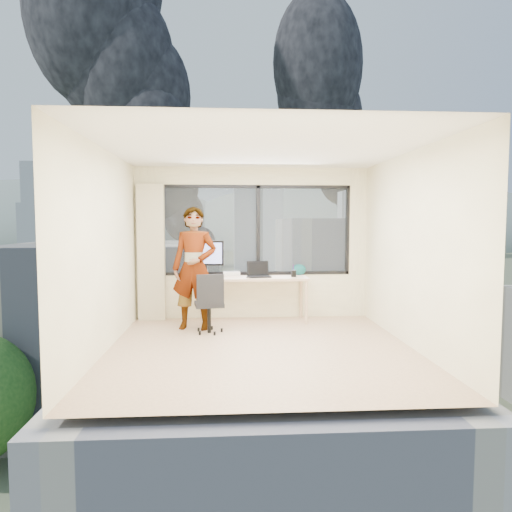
{
  "coord_description": "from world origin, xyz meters",
  "views": [
    {
      "loc": [
        -0.43,
        -5.79,
        1.66
      ],
      "look_at": [
        0.0,
        1.0,
        1.15
      ],
      "focal_mm": 31.51,
      "sensor_mm": 36.0,
      "label": 1
    }
  ],
  "objects": [
    {
      "name": "floor",
      "position": [
        0.0,
        0.0,
        0.0
      ],
      "size": [
        4.0,
        4.0,
        0.01
      ],
      "primitive_type": "cube",
      "color": "tan",
      "rests_on": "ground"
    },
    {
      "name": "ceiling",
      "position": [
        0.0,
        0.0,
        2.6
      ],
      "size": [
        4.0,
        4.0,
        0.01
      ],
      "primitive_type": "cube",
      "color": "white",
      "rests_on": "ground"
    },
    {
      "name": "wall_front",
      "position": [
        0.0,
        -2.0,
        1.3
      ],
      "size": [
        4.0,
        0.01,
        2.6
      ],
      "primitive_type": "cube",
      "color": "beige",
      "rests_on": "ground"
    },
    {
      "name": "wall_left",
      "position": [
        -2.0,
        0.0,
        1.3
      ],
      "size": [
        0.01,
        4.0,
        2.6
      ],
      "primitive_type": "cube",
      "color": "beige",
      "rests_on": "ground"
    },
    {
      "name": "wall_right",
      "position": [
        2.0,
        0.0,
        1.3
      ],
      "size": [
        0.01,
        4.0,
        2.6
      ],
      "primitive_type": "cube",
      "color": "beige",
      "rests_on": "ground"
    },
    {
      "name": "window_wall",
      "position": [
        0.05,
        2.0,
        1.52
      ],
      "size": [
        3.3,
        0.16,
        1.55
      ],
      "primitive_type": null,
      "color": "black",
      "rests_on": "ground"
    },
    {
      "name": "curtain",
      "position": [
        -1.72,
        1.88,
        1.15
      ],
      "size": [
        0.45,
        0.14,
        2.3
      ],
      "primitive_type": "cube",
      "color": "beige",
      "rests_on": "floor"
    },
    {
      "name": "desk",
      "position": [
        0.0,
        1.66,
        0.38
      ],
      "size": [
        1.8,
        0.6,
        0.75
      ],
      "primitive_type": "cube",
      "color": "tan",
      "rests_on": "floor"
    },
    {
      "name": "chair",
      "position": [
        -0.71,
        0.91,
        0.46
      ],
      "size": [
        0.54,
        0.54,
        0.92
      ],
      "primitive_type": null,
      "rotation": [
        0.0,
        0.0,
        0.15
      ],
      "color": "black",
      "rests_on": "floor"
    },
    {
      "name": "person",
      "position": [
        -0.95,
        1.19,
        0.95
      ],
      "size": [
        0.76,
        0.57,
        1.9
      ],
      "primitive_type": "imported",
      "rotation": [
        0.0,
        0.0,
        -0.17
      ],
      "color": "#2D2D33",
      "rests_on": "floor"
    },
    {
      "name": "monitor",
      "position": [
        -0.8,
        1.77,
        1.06
      ],
      "size": [
        0.62,
        0.17,
        0.61
      ],
      "primitive_type": null,
      "rotation": [
        0.0,
        0.0,
        -0.07
      ],
      "color": "black",
      "rests_on": "desk"
    },
    {
      "name": "game_console",
      "position": [
        -0.37,
        1.91,
        0.78
      ],
      "size": [
        0.3,
        0.25,
        0.07
      ],
      "primitive_type": "cube",
      "rotation": [
        0.0,
        0.0,
        0.06
      ],
      "color": "white",
      "rests_on": "desk"
    },
    {
      "name": "laptop",
      "position": [
        0.09,
        1.62,
        0.87
      ],
      "size": [
        0.42,
        0.44,
        0.24
      ],
      "primitive_type": null,
      "rotation": [
        0.0,
        0.0,
        0.14
      ],
      "color": "black",
      "rests_on": "desk"
    },
    {
      "name": "cellphone",
      "position": [
        -0.06,
        1.58,
        0.76
      ],
      "size": [
        0.13,
        0.07,
        0.01
      ],
      "primitive_type": "cube",
      "rotation": [
        0.0,
        0.0,
        -0.08
      ],
      "color": "black",
      "rests_on": "desk"
    },
    {
      "name": "pen_cup",
      "position": [
        0.67,
        1.63,
        0.81
      ],
      "size": [
        0.1,
        0.1,
        0.11
      ],
      "primitive_type": "cylinder",
      "rotation": [
        0.0,
        0.0,
        0.14
      ],
      "color": "black",
      "rests_on": "desk"
    },
    {
      "name": "handbag",
      "position": [
        0.8,
        1.87,
        0.84
      ],
      "size": [
        0.27,
        0.18,
        0.19
      ],
      "primitive_type": "ellipsoid",
      "rotation": [
        0.0,
        0.0,
        -0.25
      ],
      "color": "#0B4143",
      "rests_on": "desk"
    },
    {
      "name": "exterior_ground",
      "position": [
        0.0,
        120.0,
        -14.0
      ],
      "size": [
        400.0,
        400.0,
        0.04
      ],
      "primitive_type": "cube",
      "color": "#515B3D",
      "rests_on": "ground"
    },
    {
      "name": "near_bldg_a",
      "position": [
        -9.0,
        30.0,
        -7.0
      ],
      "size": [
        16.0,
        12.0,
        14.0
      ],
      "primitive_type": "cube",
      "color": "beige",
      "rests_on": "exterior_ground"
    },
    {
      "name": "near_bldg_b",
      "position": [
        12.0,
        38.0,
        -6.0
      ],
      "size": [
        14.0,
        13.0,
        16.0
      ],
      "primitive_type": "cube",
      "color": "white",
      "rests_on": "exterior_ground"
    },
    {
      "name": "far_tower_a",
      "position": [
        -35.0,
        95.0,
        0.0
      ],
      "size": [
        14.0,
        14.0,
        28.0
      ],
      "primitive_type": "cube",
      "color": "silver",
      "rests_on": "exterior_ground"
    },
    {
      "name": "far_tower_b",
      "position": [
        8.0,
        120.0,
        1.0
      ],
      "size": [
        13.0,
        13.0,
        30.0
      ],
      "primitive_type": "cube",
      "color": "silver",
      "rests_on": "exterior_ground"
    },
    {
      "name": "far_tower_c",
      "position": [
        45.0,
        140.0,
        -1.0
      ],
      "size": [
        15.0,
        15.0,
        26.0
      ],
      "primitive_type": "cube",
      "color": "silver",
      "rests_on": "exterior_ground"
    },
    {
      "name": "far_tower_d",
      "position": [
        -60.0,
        150.0,
        -3.0
      ],
      "size": [
        16.0,
        14.0,
        22.0
      ],
      "primitive_type": "cube",
      "color": "silver",
      "rests_on": "exterior_ground"
    },
    {
      "name": "hill_a",
      "position": [
        -120.0,
        320.0,
        -14.0
      ],
      "size": [
        288.0,
        216.0,
        90.0
      ],
      "primitive_type": "ellipsoid",
      "color": "slate",
      "rests_on": "exterior_ground"
    },
    {
      "name": "hill_b",
      "position": [
        100.0,
        320.0,
        -14.0
      ],
      "size": [
        300.0,
        220.0,
        96.0
      ],
      "primitive_type": "ellipsoid",
      "color": "slate",
      "rests_on": "exterior_ground"
    },
    {
      "name": "tree_b",
      "position": [
        4.0,
        18.0,
        -9.5
      ],
      "size": [
        7.6,
        7.6,
        9.0
      ],
      "primitive_type": null,
      "color": "#214A18",
      "rests_on": "exterior_ground"
    },
    {
      "name": "tree_c",
      "position": [
        22.0,
        40.0,
        -9.0
      ],
      "size": [
        8.4,
        8.4,
        10.0
      ],
      "primitive_type": null,
      "color": "#214A18",
      "rests_on": "exterior_ground"
    },
    {
      "name": "smoke_plume_a",
      "position": [
        -10.0,
        150.0,
        39.0
      ],
      "size": [
        40.0,
        24.0,
        90.0
      ],
      "primitive_type": null,
      "color": "black",
      "rests_on": "exterior_ground"
    },
    {
      "name": "smoke_plume_b",
      "position": [
        55.0,
        170.0,
        27.0
      ],
      "size": [
        30.0,
        18.0,
        70.0
      ],
      "primitive_type": null,
      "color": "black",
      "rests_on": "exterior_ground"
    }
  ]
}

